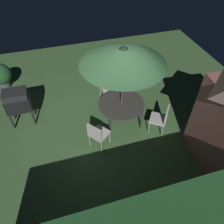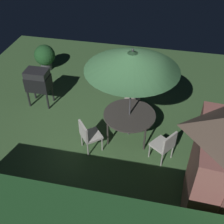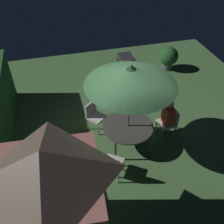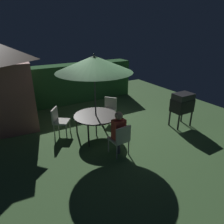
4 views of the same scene
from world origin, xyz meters
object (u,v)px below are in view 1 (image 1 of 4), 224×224
object	(u,v)px
bbq_grill	(17,101)
patio_umbrella	(123,56)
chair_near_shed	(106,84)
person_in_red	(107,79)
chair_toward_hedge	(161,118)
chair_far_side	(98,134)
potted_plant_by_shed	(1,75)
patio_table	(121,105)

from	to	relation	value
bbq_grill	patio_umbrella	bearing A→B (deg)	164.15
chair_near_shed	person_in_red	xyz separation A→B (m)	(-0.01, 0.09, 0.26)
person_in_red	bbq_grill	bearing A→B (deg)	7.74
patio_umbrella	person_in_red	bearing A→B (deg)	-85.66
bbq_grill	chair_near_shed	xyz separation A→B (m)	(-2.82, -0.47, -0.33)
bbq_grill	chair_toward_hedge	world-z (taller)	bbq_grill
bbq_grill	chair_near_shed	size ratio (longest dim) A/B	1.33
bbq_grill	chair_far_side	distance (m)	2.58
chair_far_side	chair_toward_hedge	xyz separation A→B (m)	(-1.91, -0.05, 0.00)
chair_far_side	potted_plant_by_shed	world-z (taller)	potted_plant_by_shed
chair_near_shed	chair_toward_hedge	distance (m)	2.29
patio_umbrella	potted_plant_by_shed	xyz separation A→B (m)	(3.60, -2.85, -1.77)
chair_far_side	chair_toward_hedge	bearing A→B (deg)	-178.45
potted_plant_by_shed	person_in_red	size ratio (longest dim) A/B	0.76
patio_table	chair_toward_hedge	xyz separation A→B (m)	(-0.99, 0.71, -0.16)
chair_far_side	chair_toward_hedge	distance (m)	1.91
chair_near_shed	bbq_grill	bearing A→B (deg)	9.45
patio_table	person_in_red	xyz separation A→B (m)	(0.09, -1.21, 0.11)
bbq_grill	potted_plant_by_shed	xyz separation A→B (m)	(0.68, -2.02, -0.31)
chair_near_shed	person_in_red	world-z (taller)	person_in_red
patio_table	chair_toward_hedge	bearing A→B (deg)	144.26
potted_plant_by_shed	patio_umbrella	bearing A→B (deg)	141.61
patio_table	person_in_red	bearing A→B (deg)	-85.66
bbq_grill	potted_plant_by_shed	distance (m)	2.15
patio_table	person_in_red	size ratio (longest dim) A/B	1.09
chair_toward_hedge	person_in_red	size ratio (longest dim) A/B	0.71
bbq_grill	chair_near_shed	world-z (taller)	bbq_grill
patio_umbrella	bbq_grill	bearing A→B (deg)	-15.85
patio_umbrella	patio_table	bearing A→B (deg)	-168.69
chair_far_side	person_in_red	world-z (taller)	person_in_red
chair_toward_hedge	person_in_red	bearing A→B (deg)	-60.67
patio_umbrella	bbq_grill	size ratio (longest dim) A/B	2.17
patio_table	chair_near_shed	distance (m)	1.31
chair_near_shed	person_in_red	bearing A→B (deg)	94.34
person_in_red	chair_toward_hedge	bearing A→B (deg)	119.33
bbq_grill	potted_plant_by_shed	size ratio (longest dim) A/B	1.25
bbq_grill	person_in_red	xyz separation A→B (m)	(-2.83, -0.38, -0.06)
potted_plant_by_shed	person_in_red	bearing A→B (deg)	154.97
bbq_grill	person_in_red	size ratio (longest dim) A/B	0.95
patio_table	potted_plant_by_shed	bearing A→B (deg)	-38.39
chair_near_shed	potted_plant_by_shed	bearing A→B (deg)	-23.91
patio_table	bbq_grill	xyz separation A→B (m)	(2.92, -0.83, 0.17)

